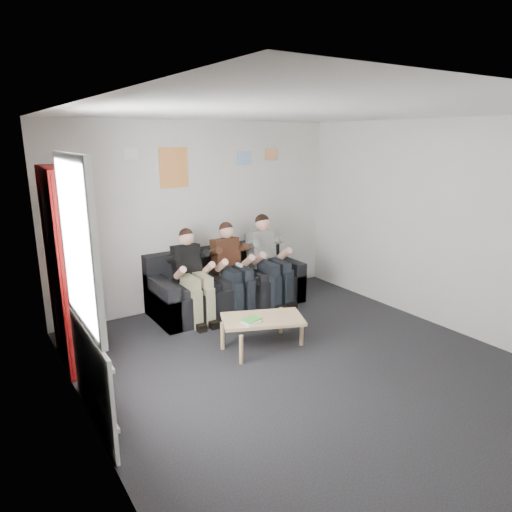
{
  "coord_description": "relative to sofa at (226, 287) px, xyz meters",
  "views": [
    {
      "loc": [
        -2.97,
        -3.54,
        2.49
      ],
      "look_at": [
        0.19,
        1.3,
        0.95
      ],
      "focal_mm": 32.0,
      "sensor_mm": 36.0,
      "label": 1
    }
  ],
  "objects": [
    {
      "name": "poster_pink",
      "position": [
        1.08,
        0.41,
        1.89
      ],
      "size": [
        0.22,
        0.01,
        0.18
      ],
      "primitive_type": "cube",
      "color": "#C33D71",
      "rests_on": "room_shell"
    },
    {
      "name": "poster_sign",
      "position": [
        -1.17,
        0.41,
        1.94
      ],
      "size": [
        0.2,
        0.01,
        0.14
      ],
      "primitive_type": "cube",
      "color": "white",
      "rests_on": "room_shell"
    },
    {
      "name": "poster_large",
      "position": [
        -0.57,
        0.41,
        1.74
      ],
      "size": [
        0.42,
        0.01,
        0.55
      ],
      "primitive_type": "cube",
      "color": "#E5BC50",
      "rests_on": "room_shell"
    },
    {
      "name": "sofa",
      "position": [
        0.0,
        0.0,
        0.0
      ],
      "size": [
        2.25,
        0.92,
        0.87
      ],
      "color": "black",
      "rests_on": "ground"
    },
    {
      "name": "room_shell",
      "position": [
        -0.17,
        -2.07,
        1.04
      ],
      "size": [
        5.0,
        5.0,
        5.0
      ],
      "color": "black",
      "rests_on": "ground"
    },
    {
      "name": "poster_blue",
      "position": [
        0.58,
        0.41,
        1.84
      ],
      "size": [
        0.25,
        0.01,
        0.2
      ],
      "primitive_type": "cube",
      "color": "#4391E5",
      "rests_on": "room_shell"
    },
    {
      "name": "game_cases",
      "position": [
        -0.49,
        -1.45,
        0.09
      ],
      "size": [
        0.23,
        0.19,
        0.03
      ],
      "rotation": [
        0.0,
        0.0,
        0.18
      ],
      "color": "white",
      "rests_on": "coffee_table"
    },
    {
      "name": "person_middle",
      "position": [
        -0.0,
        -0.2,
        0.34
      ],
      "size": [
        0.38,
        0.82,
        1.29
      ],
      "rotation": [
        0.0,
        0.0,
        0.02
      ],
      "color": "#482418",
      "rests_on": "sofa"
    },
    {
      "name": "person_left",
      "position": [
        -0.63,
        -0.2,
        0.33
      ],
      "size": [
        0.37,
        0.79,
        1.27
      ],
      "rotation": [
        0.0,
        0.0,
        -0.06
      ],
      "color": "black",
      "rests_on": "sofa"
    },
    {
      "name": "window",
      "position": [
        -2.4,
        -1.87,
        0.72
      ],
      "size": [
        0.05,
        1.3,
        2.36
      ],
      "color": "white",
      "rests_on": "room_shell"
    },
    {
      "name": "person_right",
      "position": [
        0.63,
        -0.2,
        0.36
      ],
      "size": [
        0.41,
        0.87,
        1.35
      ],
      "rotation": [
        0.0,
        0.0,
        0.05
      ],
      "color": "white",
      "rests_on": "sofa"
    },
    {
      "name": "bookshelf",
      "position": [
        -2.23,
        -0.53,
        0.78
      ],
      "size": [
        0.33,
        0.98,
        2.18
      ],
      "rotation": [
        0.0,
        0.0,
        -0.06
      ],
      "color": "maroon",
      "rests_on": "ground"
    },
    {
      "name": "radiator",
      "position": [
        -2.32,
        -1.87,
        0.04
      ],
      "size": [
        0.1,
        0.64,
        0.6
      ],
      "color": "white",
      "rests_on": "ground"
    },
    {
      "name": "coffee_table",
      "position": [
        -0.31,
        -1.42,
        0.02
      ],
      "size": [
        0.96,
        0.53,
        0.38
      ],
      "rotation": [
        0.0,
        0.0,
        -0.39
      ],
      "color": "tan",
      "rests_on": "ground"
    }
  ]
}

